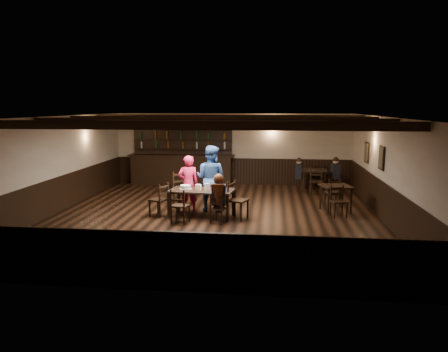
# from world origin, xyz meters

# --- Properties ---
(ground) EXTENTS (10.00, 10.00, 0.00)m
(ground) POSITION_xyz_m (0.00, 0.00, 0.00)
(ground) COLOR black
(ground) RESTS_ON ground
(room_shell) EXTENTS (9.02, 10.02, 2.71)m
(room_shell) POSITION_xyz_m (0.01, 0.04, 1.75)
(room_shell) COLOR beige
(room_shell) RESTS_ON ground
(dining_table) EXTENTS (1.78, 1.04, 0.75)m
(dining_table) POSITION_xyz_m (-0.33, -0.16, 0.68)
(dining_table) COLOR black
(dining_table) RESTS_ON ground
(chair_near_left) EXTENTS (0.49, 0.48, 0.90)m
(chair_near_left) POSITION_xyz_m (-0.80, -0.90, 0.52)
(chair_near_left) COLOR black
(chair_near_left) RESTS_ON ground
(chair_near_right) EXTENTS (0.47, 0.46, 0.78)m
(chair_near_right) POSITION_xyz_m (0.18, -0.81, 0.45)
(chair_near_right) COLOR black
(chair_near_right) RESTS_ON ground
(chair_end_left) EXTENTS (0.54, 0.56, 0.92)m
(chair_end_left) POSITION_xyz_m (-1.43, -0.25, 0.54)
(chair_end_left) COLOR black
(chair_end_left) RESTS_ON ground
(chair_end_right) EXTENTS (0.60, 0.61, 1.02)m
(chair_end_right) POSITION_xyz_m (0.58, -0.26, 0.59)
(chair_end_right) COLOR black
(chair_end_right) RESTS_ON ground
(chair_far_pushed) EXTENTS (0.66, 0.66, 1.03)m
(chair_far_pushed) POSITION_xyz_m (-1.18, 1.16, 0.60)
(chair_far_pushed) COLOR black
(chair_far_pushed) RESTS_ON ground
(woman_pink) EXTENTS (0.67, 0.54, 1.61)m
(woman_pink) POSITION_xyz_m (-0.81, 0.42, 0.80)
(woman_pink) COLOR #D81751
(woman_pink) RESTS_ON ground
(man_blue) EXTENTS (1.09, 0.96, 1.88)m
(man_blue) POSITION_xyz_m (-0.19, 0.57, 0.94)
(man_blue) COLOR navy
(man_blue) RESTS_ON ground
(seated_person) EXTENTS (0.35, 0.53, 0.86)m
(seated_person) POSITION_xyz_m (0.21, -0.77, 0.85)
(seated_person) COLOR black
(seated_person) RESTS_ON ground
(cake) EXTENTS (0.34, 0.34, 0.11)m
(cake) POSITION_xyz_m (-0.79, -0.10, 0.80)
(cake) COLOR white
(cake) RESTS_ON dining_table
(plate_stack_a) EXTENTS (0.16, 0.16, 0.15)m
(plate_stack_a) POSITION_xyz_m (-0.42, -0.17, 0.83)
(plate_stack_a) COLOR white
(plate_stack_a) RESTS_ON dining_table
(plate_stack_b) EXTENTS (0.15, 0.15, 0.17)m
(plate_stack_b) POSITION_xyz_m (-0.18, -0.16, 0.84)
(plate_stack_b) COLOR white
(plate_stack_b) RESTS_ON dining_table
(tea_light) EXTENTS (0.04, 0.04, 0.06)m
(tea_light) POSITION_xyz_m (-0.23, -0.08, 0.78)
(tea_light) COLOR #A5A8AD
(tea_light) RESTS_ON dining_table
(salt_shaker) EXTENTS (0.03, 0.03, 0.09)m
(salt_shaker) POSITION_xyz_m (0.05, -0.24, 0.80)
(salt_shaker) COLOR silver
(salt_shaker) RESTS_ON dining_table
(pepper_shaker) EXTENTS (0.04, 0.04, 0.10)m
(pepper_shaker) POSITION_xyz_m (0.14, -0.27, 0.80)
(pepper_shaker) COLOR #A5A8AD
(pepper_shaker) RESTS_ON dining_table
(drink_glass) EXTENTS (0.07, 0.07, 0.11)m
(drink_glass) POSITION_xyz_m (-0.03, -0.09, 0.81)
(drink_glass) COLOR silver
(drink_glass) RESTS_ON dining_table
(menu_red) EXTENTS (0.35, 0.26, 0.00)m
(menu_red) POSITION_xyz_m (0.12, -0.32, 0.75)
(menu_red) COLOR maroon
(menu_red) RESTS_ON dining_table
(menu_blue) EXTENTS (0.32, 0.28, 0.00)m
(menu_blue) POSITION_xyz_m (0.27, -0.07, 0.75)
(menu_blue) COLOR #0D1343
(menu_blue) RESTS_ON dining_table
(bar_counter) EXTENTS (4.01, 0.70, 2.20)m
(bar_counter) POSITION_xyz_m (-1.91, 4.72, 0.73)
(bar_counter) COLOR black
(bar_counter) RESTS_ON ground
(back_table_a) EXTENTS (0.96, 0.96, 0.75)m
(back_table_a) POSITION_xyz_m (3.36, 0.89, 0.65)
(back_table_a) COLOR black
(back_table_a) RESTS_ON ground
(back_table_b) EXTENTS (0.96, 0.96, 0.75)m
(back_table_b) POSITION_xyz_m (3.02, 3.94, 0.65)
(back_table_b) COLOR black
(back_table_b) RESTS_ON ground
(bg_patron_left) EXTENTS (0.26, 0.38, 0.73)m
(bg_patron_left) POSITION_xyz_m (2.47, 3.71, 0.83)
(bg_patron_left) COLOR black
(bg_patron_left) RESTS_ON ground
(bg_patron_right) EXTENTS (0.29, 0.40, 0.76)m
(bg_patron_right) POSITION_xyz_m (3.74, 3.83, 0.84)
(bg_patron_right) COLOR black
(bg_patron_right) RESTS_ON ground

